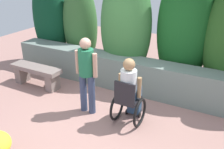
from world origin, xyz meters
The scene contains 6 objects.
ground_plane centered at (0.00, 0.00, 0.00)m, with size 13.66×13.66×0.00m, color #A6796F.
stone_retaining_wall centered at (0.00, 1.56, 0.39)m, with size 6.76×0.55×0.79m, color slate.
hedge_backdrop centered at (0.23, 2.19, 1.39)m, with size 7.06×1.16×3.01m.
stone_bench centered at (-2.24, 0.63, 0.34)m, with size 1.37×0.38×0.52m.
person_in_wheelchair centered at (0.45, 0.29, 0.62)m, with size 0.53×0.66×1.33m.
person_standing_companion centered at (-0.45, 0.22, 0.91)m, with size 0.49×0.30×1.58m.
Camera 1 is at (2.12, -3.52, 2.87)m, focal length 40.38 mm.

